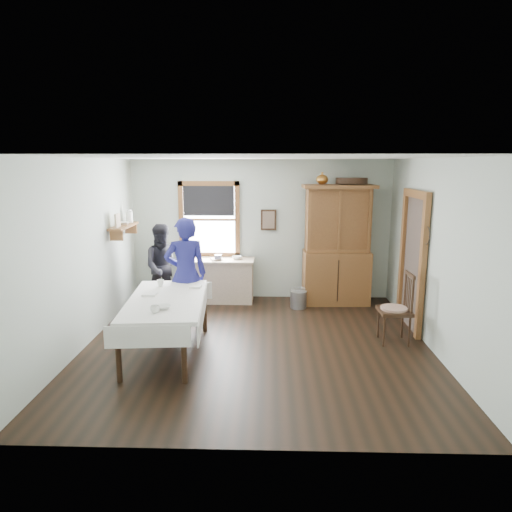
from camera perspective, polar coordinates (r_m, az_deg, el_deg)
name	(u,v)px	position (r m, az deg, el deg)	size (l,w,h in m)	color
room	(257,255)	(6.43, 0.14, 0.09)	(5.01, 5.01, 2.70)	black
window	(209,215)	(8.90, -5.87, 5.09)	(1.18, 0.07, 1.48)	white
doorway	(413,257)	(7.65, 19.06, -0.14)	(0.09, 1.14, 2.22)	#4D3F37
wall_shelf	(124,225)	(8.31, -16.14, 3.80)	(0.24, 1.00, 0.44)	brown
framed_picture	(269,220)	(8.83, 1.58, 4.53)	(0.30, 0.04, 0.40)	#351D12
rug_beater	(427,227)	(7.04, 20.61, 3.40)	(0.27, 0.27, 0.01)	black
work_counter	(216,280)	(8.82, -4.98, -3.03)	(1.45, 0.55, 0.83)	tan
china_hutch	(337,245)	(8.66, 10.09, 1.35)	(1.32, 0.63, 2.24)	brown
dining_table	(167,326)	(6.54, -11.06, -8.60)	(1.05, 2.00, 0.80)	white
spindle_chair	(395,308)	(7.07, 16.95, -6.19)	(0.49, 0.49, 1.07)	#351D12
pail	(298,299)	(8.48, 5.32, -5.41)	(0.30, 0.30, 0.32)	gray
wicker_basket	(304,298)	(8.75, 6.05, -5.24)	(0.38, 0.27, 0.22)	olive
woman_blue	(186,278)	(7.29, -8.75, -2.79)	(0.61, 0.40, 1.68)	navy
figure_dark	(164,270)	(8.42, -11.37, -1.74)	(0.70, 0.55, 1.45)	black
table_cup_a	(155,309)	(5.84, -12.50, -6.50)	(0.12, 0.12, 0.09)	white
table_cup_b	(160,283)	(7.03, -11.86, -3.34)	(0.11, 0.11, 0.10)	white
table_bowl	(163,307)	(5.97, -11.54, -6.26)	(0.21, 0.21, 0.05)	white
counter_book	(211,259)	(8.65, -5.68, -0.43)	(0.17, 0.23, 0.02)	#715C4B
counter_bowl	(237,258)	(8.68, -2.41, -0.21)	(0.19, 0.19, 0.06)	white
shelf_bowl	(124,223)	(8.32, -16.12, 3.98)	(0.22, 0.22, 0.05)	white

